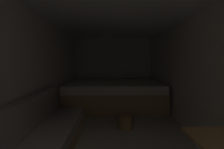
# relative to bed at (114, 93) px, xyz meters

# --- Properties ---
(ground_plane) EXTENTS (7.58, 7.58, 0.00)m
(ground_plane) POSITION_rel_bed_xyz_m (0.00, -1.82, -0.36)
(ground_plane) COLOR #B2A893
(wall_back) EXTENTS (2.77, 0.05, 2.09)m
(wall_back) POSITION_rel_bed_xyz_m (0.00, 0.99, 0.69)
(wall_back) COLOR beige
(wall_back) RESTS_ON ground
(wall_left) EXTENTS (0.05, 5.58, 2.09)m
(wall_left) POSITION_rel_bed_xyz_m (-1.36, -1.82, 0.69)
(wall_left) COLOR beige
(wall_left) RESTS_ON ground
(wall_right) EXTENTS (0.05, 5.58, 2.09)m
(wall_right) POSITION_rel_bed_xyz_m (1.36, -1.82, 0.69)
(wall_right) COLOR beige
(wall_right) RESTS_ON ground
(ceiling_slab) EXTENTS (2.77, 5.58, 0.05)m
(ceiling_slab) POSITION_rel_bed_xyz_m (0.00, -1.82, 1.76)
(ceiling_slab) COLOR white
(ceiling_slab) RESTS_ON wall_left
(bed) EXTENTS (2.55, 1.85, 0.85)m
(bed) POSITION_rel_bed_xyz_m (0.00, 0.00, 0.00)
(bed) COLOR tan
(bed) RESTS_ON ground
(wicker_basket) EXTENTS (0.29, 0.29, 0.25)m
(wicker_basket) POSITION_rel_bed_xyz_m (0.18, -1.52, -0.23)
(wicker_basket) COLOR olive
(wicker_basket) RESTS_ON ground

